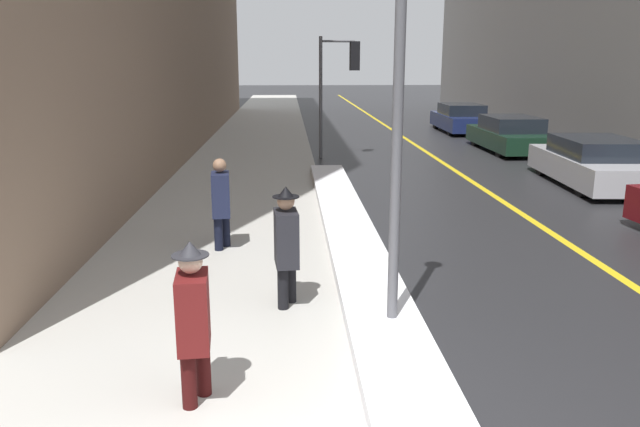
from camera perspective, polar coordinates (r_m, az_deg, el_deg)
sidewalk_slab at (r=19.53m, az=-6.40°, el=4.63°), size 4.00×80.00×0.01m
road_centre_stripe at (r=20.09m, az=11.00°, el=4.70°), size 0.16×80.00×0.00m
snow_bank_curb at (r=10.81m, az=2.95°, el=-2.26°), size 0.88×14.51×0.19m
lamp_post at (r=6.80m, az=7.27°, el=13.67°), size 0.28×0.28×5.17m
traffic_light_near at (r=20.39m, az=1.97°, el=12.90°), size 1.31×0.41×3.84m
pedestrian_with_shoulder_bag at (r=5.79m, az=-11.50°, el=-9.19°), size 0.33×0.70×1.55m
pedestrian_in_fedora at (r=7.88m, az=-3.10°, el=-2.61°), size 0.34×0.71×1.57m
pedestrian_nearside at (r=10.44m, az=-9.05°, el=1.29°), size 0.33×0.52×1.53m
parked_car_silver at (r=17.25m, az=23.76°, el=4.25°), size 2.14×4.70×1.21m
parked_car_dark_green at (r=22.93m, az=16.95°, el=6.91°), size 1.79×4.56×1.22m
parked_car_navy at (r=28.78m, az=12.73°, el=8.48°), size 1.86×4.56×1.24m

